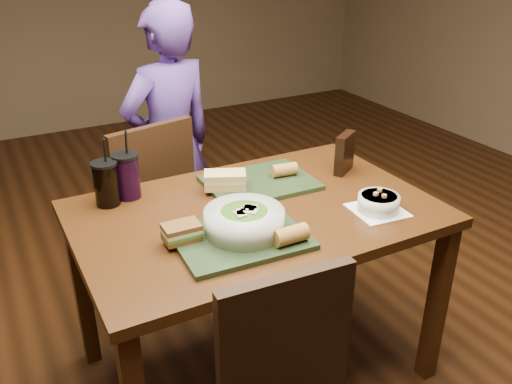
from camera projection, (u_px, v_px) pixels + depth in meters
ground at (256, 365)px, 2.31m from camera, size 6.00×6.00×0.00m
dining_table at (256, 231)px, 2.02m from camera, size 1.30×0.85×0.75m
chair_far at (150, 204)px, 2.53m from camera, size 0.48×0.49×0.93m
diner at (170, 146)px, 2.70m from camera, size 0.58×0.45×1.40m
tray_near at (240, 238)px, 1.78m from camera, size 0.44×0.34×0.02m
tray_far at (260, 183)px, 2.17m from camera, size 0.43×0.33×0.02m
salad_bowl at (244, 220)px, 1.78m from camera, size 0.27×0.27×0.09m
soup_bowl at (378, 203)px, 1.96m from camera, size 0.20×0.20×0.07m
sandwich_near at (182, 232)px, 1.74m from camera, size 0.12×0.08×0.06m
sandwich_far at (225, 180)px, 2.09m from camera, size 0.18×0.15×0.06m
baguette_near at (291, 235)px, 1.72m from camera, size 0.11×0.06×0.06m
baguette_far at (284, 170)px, 2.20m from camera, size 0.11×0.06×0.05m
cup_cola at (106, 183)px, 1.98m from camera, size 0.10×0.10×0.26m
cup_berry at (127, 176)px, 2.04m from camera, size 0.10×0.10×0.27m
chip_bag at (345, 153)px, 2.26m from camera, size 0.13×0.10×0.17m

